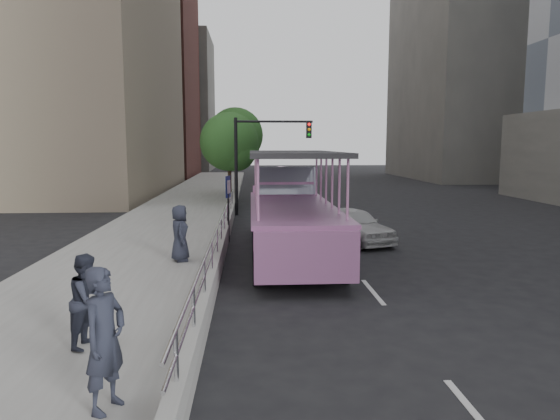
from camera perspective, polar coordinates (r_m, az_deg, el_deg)
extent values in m
plane|color=black|center=(14.94, 4.95, -7.16)|extent=(160.00, 160.00, 0.00)
cube|color=#9F9F9A|center=(24.83, -11.73, -1.08)|extent=(5.50, 80.00, 0.30)
cube|color=#A2A29D|center=(16.66, -6.75, -3.96)|extent=(0.24, 30.00, 0.36)
cylinder|color=silver|center=(6.95, -11.80, -16.00)|extent=(0.07, 0.07, 0.70)
cylinder|color=silver|center=(8.80, -9.88, -10.85)|extent=(0.07, 0.07, 0.70)
cylinder|color=silver|center=(10.71, -8.67, -7.51)|extent=(0.07, 0.07, 0.70)
cylinder|color=silver|center=(12.64, -7.84, -5.18)|extent=(0.07, 0.07, 0.70)
cylinder|color=silver|center=(14.60, -7.24, -3.47)|extent=(0.07, 0.07, 0.70)
cylinder|color=silver|center=(16.56, -6.78, -2.16)|extent=(0.07, 0.07, 0.70)
cylinder|color=silver|center=(18.53, -6.41, -1.14)|extent=(0.07, 0.07, 0.70)
cylinder|color=silver|center=(20.51, -6.12, -0.31)|extent=(0.07, 0.07, 0.70)
cylinder|color=silver|center=(22.49, -5.88, 0.38)|extent=(0.07, 0.07, 0.70)
cylinder|color=silver|center=(24.48, -5.68, 0.95)|extent=(0.07, 0.07, 0.70)
cylinder|color=silver|center=(26.46, -5.51, 1.44)|extent=(0.07, 0.07, 0.70)
cylinder|color=silver|center=(16.56, -6.78, -2.16)|extent=(0.06, 22.00, 0.06)
cylinder|color=silver|center=(16.51, -6.79, -1.03)|extent=(0.06, 22.00, 0.06)
cylinder|color=black|center=(13.53, -2.38, -6.66)|extent=(0.36, 0.92, 0.92)
cylinder|color=black|center=(13.75, 7.13, -6.48)|extent=(0.36, 0.92, 0.92)
cylinder|color=black|center=(16.33, -2.56, -4.21)|extent=(0.36, 0.92, 0.92)
cylinder|color=black|center=(16.52, 5.32, -4.10)|extent=(0.36, 0.92, 0.92)
cylinder|color=black|center=(19.16, -2.69, -2.48)|extent=(0.36, 0.92, 0.92)
cylinder|color=black|center=(19.32, 4.04, -2.41)|extent=(0.36, 0.92, 0.92)
cube|color=#C079AE|center=(16.48, 1.35, -2.01)|extent=(2.57, 8.42, 1.28)
cube|color=#C079AE|center=(21.31, 0.26, 0.84)|extent=(2.52, 2.18, 1.60)
cylinder|color=#C079AE|center=(22.15, 0.12, 1.89)|extent=(2.41, 0.72, 2.41)
cube|color=#884F7F|center=(12.22, 3.04, -5.36)|extent=(2.57, 0.36, 1.28)
cube|color=#884F7F|center=(16.38, 1.36, 0.42)|extent=(2.69, 8.73, 0.12)
cube|color=#27272A|center=(15.85, 1.50, 6.44)|extent=(2.72, 6.78, 0.14)
cube|color=#95A0B0|center=(19.43, 0.60, 3.37)|extent=(2.36, 0.21, 1.08)
cube|color=#C079AE|center=(19.91, 0.51, 2.58)|extent=(2.26, 1.03, 0.51)
imported|color=silver|center=(19.53, 8.36, -1.70)|extent=(3.02, 4.32, 1.37)
imported|color=#252937|center=(7.04, -19.38, -13.75)|extent=(0.70, 0.83, 1.92)
imported|color=#252937|center=(9.30, -21.09, -9.58)|extent=(0.76, 0.89, 1.62)
imported|color=#252937|center=(15.20, -11.38, -2.61)|extent=(0.69, 0.92, 1.69)
cylinder|color=black|center=(19.46, -5.92, -0.24)|extent=(0.08, 0.08, 2.34)
cube|color=navy|center=(19.36, -5.96, 2.65)|extent=(0.17, 0.57, 0.84)
cube|color=silver|center=(19.36, -5.87, 2.65)|extent=(0.11, 0.37, 0.52)
cylinder|color=black|center=(26.84, -5.04, 4.93)|extent=(0.18, 0.18, 5.20)
cylinder|color=black|center=(26.86, -0.76, 10.08)|extent=(4.20, 0.12, 0.12)
cube|color=black|center=(27.00, 3.32, 9.10)|extent=(0.28, 0.22, 0.85)
sphere|color=red|center=(26.88, 3.36, 9.75)|extent=(0.16, 0.16, 0.16)
cylinder|color=#362118|center=(30.41, -5.77, 3.21)|extent=(0.22, 0.22, 3.08)
sphere|color=#2B5D25|center=(30.33, -5.83, 7.77)|extent=(3.52, 3.52, 3.52)
sphere|color=#2B5D25|center=(30.02, -5.07, 6.74)|extent=(2.42, 2.42, 2.42)
cylinder|color=#362118|center=(36.37, -5.07, 4.21)|extent=(0.22, 0.22, 3.47)
sphere|color=#2B5D25|center=(36.33, -5.12, 8.51)|extent=(3.97, 3.97, 3.97)
sphere|color=#2B5D25|center=(36.01, -4.48, 7.54)|extent=(2.73, 2.73, 2.73)
cube|color=brown|center=(64.96, -18.13, 15.24)|extent=(18.00, 16.00, 26.00)
cube|color=slate|center=(64.12, 23.94, 17.81)|extent=(20.00, 20.00, 32.00)
cube|color=slate|center=(79.77, -13.66, 11.70)|extent=(16.00, 14.00, 20.00)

